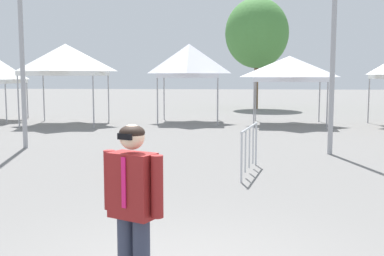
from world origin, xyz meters
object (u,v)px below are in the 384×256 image
at_px(canopy_tent_far_left, 189,61).
at_px(person_foreground, 133,205).
at_px(canopy_tent_behind_right, 289,69).
at_px(tree_behind_tents_left, 257,33).
at_px(canopy_tent_behind_center, 66,60).
at_px(traffic_cone_lot_center, 120,163).
at_px(crowd_barrier_mid_lot, 250,140).

distance_m(canopy_tent_far_left, person_foreground, 18.13).
xyz_separation_m(canopy_tent_behind_right, tree_behind_tents_left, (-0.97, 9.94, 2.44)).
distance_m(person_foreground, tree_behind_tents_left, 27.64).
distance_m(canopy_tent_behind_center, traffic_cone_lot_center, 12.09).
xyz_separation_m(canopy_tent_behind_center, person_foreground, (6.57, -16.55, -1.87)).
xyz_separation_m(canopy_tent_behind_center, traffic_cone_lot_center, (5.02, -10.68, -2.62)).
bearing_deg(tree_behind_tents_left, canopy_tent_behind_right, -84.40).
xyz_separation_m(canopy_tent_far_left, tree_behind_tents_left, (3.60, 9.26, 2.05)).
xyz_separation_m(canopy_tent_behind_center, crowd_barrier_mid_lot, (7.87, -10.10, -2.15)).
distance_m(canopy_tent_far_left, tree_behind_tents_left, 10.14).
bearing_deg(canopy_tent_far_left, tree_behind_tents_left, 68.78).
xyz_separation_m(canopy_tent_behind_right, traffic_cone_lot_center, (-4.98, -11.45, -2.22)).
bearing_deg(canopy_tent_behind_right, canopy_tent_behind_center, -175.61).
bearing_deg(canopy_tent_behind_right, crowd_barrier_mid_lot, -101.14).
height_order(canopy_tent_behind_center, canopy_tent_far_left, canopy_tent_far_left).
xyz_separation_m(canopy_tent_far_left, crowd_barrier_mid_lot, (2.43, -11.55, -2.14)).
relative_size(person_foreground, traffic_cone_lot_center, 3.11).
bearing_deg(canopy_tent_behind_center, tree_behind_tents_left, 49.84).
bearing_deg(canopy_tent_behind_center, traffic_cone_lot_center, -64.80).
relative_size(canopy_tent_behind_right, traffic_cone_lot_center, 5.92).
height_order(canopy_tent_far_left, crowd_barrier_mid_lot, canopy_tent_far_left).
bearing_deg(person_foreground, tree_behind_tents_left, 84.83).
height_order(canopy_tent_behind_center, person_foreground, canopy_tent_behind_center).
xyz_separation_m(person_foreground, crowd_barrier_mid_lot, (1.30, 6.45, -0.28)).
bearing_deg(tree_behind_tents_left, canopy_tent_far_left, -111.22).
bearing_deg(crowd_barrier_mid_lot, canopy_tent_behind_right, 78.86).
relative_size(canopy_tent_behind_center, canopy_tent_far_left, 0.98).
relative_size(canopy_tent_behind_right, crowd_barrier_mid_lot, 1.64).
relative_size(person_foreground, crowd_barrier_mid_lot, 0.86).
height_order(canopy_tent_far_left, person_foreground, canopy_tent_far_left).
xyz_separation_m(person_foreground, traffic_cone_lot_center, (-1.54, 5.87, -0.75)).
bearing_deg(traffic_cone_lot_center, tree_behind_tents_left, 79.38).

